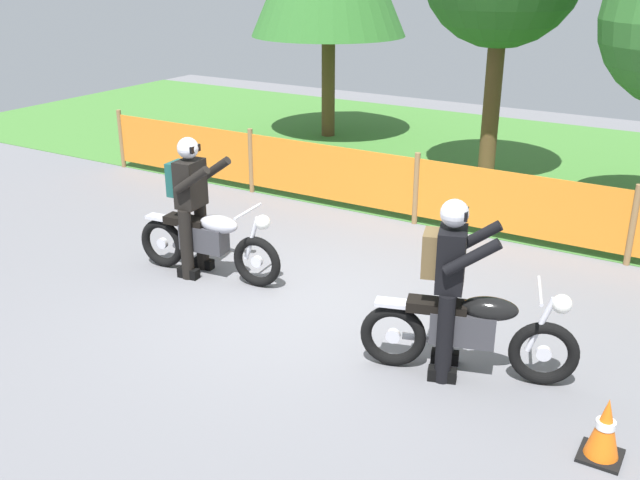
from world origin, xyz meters
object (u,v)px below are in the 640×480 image
motorcycle_lead (209,241)px  rider_trailing (449,278)px  traffic_cone (605,429)px  motorcycle_trailing (469,331)px  rider_lead (191,199)px

motorcycle_lead → rider_trailing: bearing=-15.8°
traffic_cone → rider_trailing: bearing=160.6°
motorcycle_lead → traffic_cone: 4.89m
motorcycle_trailing → rider_trailing: size_ratio=1.13×
motorcycle_trailing → rider_lead: size_ratio=1.13×
motorcycle_lead → rider_trailing: rider_trailing is taller
traffic_cone → rider_lead: bearing=167.7°
motorcycle_trailing → rider_trailing: bearing=-179.5°
rider_trailing → traffic_cone: size_ratio=3.19×
motorcycle_trailing → rider_lead: bearing=155.2°
rider_trailing → traffic_cone: 1.76m
rider_trailing → rider_lead: bearing=153.6°
traffic_cone → motorcycle_lead: bearing=166.9°
motorcycle_trailing → rider_trailing: 0.54m
rider_lead → rider_trailing: same height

